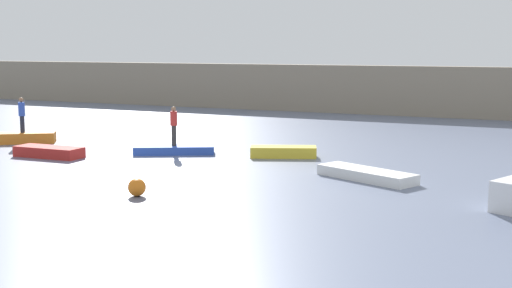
{
  "coord_description": "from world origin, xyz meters",
  "views": [
    {
      "loc": [
        16.21,
        -23.08,
        4.9
      ],
      "look_at": [
        3.9,
        3.34,
        0.74
      ],
      "focal_mm": 48.35,
      "sensor_mm": 36.0,
      "label": 1
    }
  ],
  "objects": [
    {
      "name": "rowboat_orange",
      "position": [
        -9.14,
        3.31,
        0.27
      ],
      "size": [
        3.18,
        2.6,
        0.54
      ],
      "primitive_type": "cube",
      "rotation": [
        0.0,
        0.0,
        0.6
      ],
      "color": "orange",
      "rests_on": "ground_plane"
    },
    {
      "name": "person_red_shirt",
      "position": [
        -0.34,
        3.58,
        1.38
      ],
      "size": [
        0.32,
        0.32,
        1.8
      ],
      "color": "#38332D",
      "rests_on": "rowboat_blue"
    },
    {
      "name": "person_blue_shirt",
      "position": [
        -9.14,
        3.31,
        1.54
      ],
      "size": [
        0.32,
        0.32,
        1.78
      ],
      "color": "#232838",
      "rests_on": "rowboat_orange"
    },
    {
      "name": "embankment_wall",
      "position": [
        0.0,
        25.58,
        1.75
      ],
      "size": [
        80.0,
        1.2,
        3.5
      ],
      "primitive_type": "cube",
      "color": "gray",
      "rests_on": "ground_plane"
    },
    {
      "name": "rowboat_white",
      "position": [
        9.35,
        1.32,
        0.19
      ],
      "size": [
        4.07,
        2.69,
        0.39
      ],
      "primitive_type": "cube",
      "rotation": [
        0.0,
        0.0,
        -0.42
      ],
      "color": "white",
      "rests_on": "ground_plane"
    },
    {
      "name": "mooring_buoy",
      "position": [
        3.3,
        -4.63,
        0.3
      ],
      "size": [
        0.6,
        0.6,
        0.6
      ],
      "primitive_type": "sphere",
      "color": "orange",
      "rests_on": "ground_plane"
    },
    {
      "name": "rowboat_blue",
      "position": [
        -0.34,
        3.58,
        0.19
      ],
      "size": [
        3.74,
        2.72,
        0.37
      ],
      "primitive_type": "cube",
      "rotation": [
        0.0,
        0.0,
        0.49
      ],
      "color": "#2B4CAD",
      "rests_on": "ground_plane"
    },
    {
      "name": "rowboat_yellow",
      "position": [
        4.56,
        4.82,
        0.24
      ],
      "size": [
        3.06,
        2.03,
        0.48
      ],
      "primitive_type": "cube",
      "rotation": [
        0.0,
        0.0,
        0.39
      ],
      "color": "gold",
      "rests_on": "ground_plane"
    },
    {
      "name": "ground_plane",
      "position": [
        0.0,
        0.0,
        0.0
      ],
      "size": [
        120.0,
        120.0,
        0.0
      ],
      "primitive_type": "plane",
      "color": "slate"
    },
    {
      "name": "rowboat_red",
      "position": [
        -4.9,
        0.44,
        0.23
      ],
      "size": [
        3.18,
        1.18,
        0.47
      ],
      "primitive_type": "cube",
      "rotation": [
        0.0,
        0.0,
        0.02
      ],
      "color": "red",
      "rests_on": "ground_plane"
    }
  ]
}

